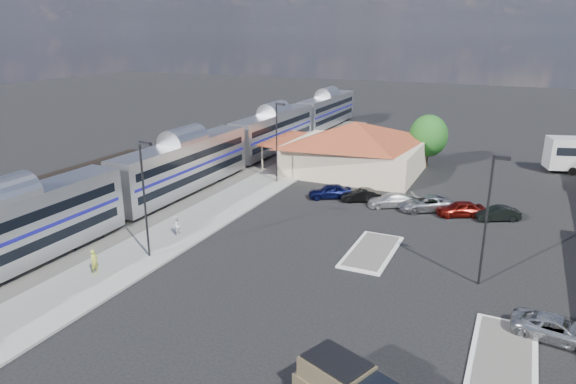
% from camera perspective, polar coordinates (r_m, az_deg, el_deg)
% --- Properties ---
extents(ground, '(280.00, 280.00, 0.00)m').
position_cam_1_polar(ground, '(39.92, 2.93, -6.82)').
color(ground, black).
rests_on(ground, ground).
extents(railbed, '(16.00, 100.00, 0.12)m').
position_cam_1_polar(railbed, '(56.56, -14.01, 0.16)').
color(railbed, '#4C4944').
rests_on(railbed, ground).
extents(platform, '(5.50, 92.00, 0.18)m').
position_cam_1_polar(platform, '(49.97, -7.31, -1.71)').
color(platform, gray).
rests_on(platform, ground).
extents(passenger_train, '(3.00, 104.00, 5.55)m').
position_cam_1_polar(passenger_train, '(54.49, -11.35, 2.76)').
color(passenger_train, silver).
rests_on(passenger_train, ground).
extents(freight_cars, '(2.80, 46.00, 4.00)m').
position_cam_1_polar(freight_cars, '(53.73, -20.65, 0.71)').
color(freight_cars, black).
rests_on(freight_cars, ground).
extents(station_depot, '(18.35, 12.24, 6.20)m').
position_cam_1_polar(station_depot, '(61.99, 7.39, 4.99)').
color(station_depot, '#C8B392').
rests_on(station_depot, ground).
extents(traffic_island_south, '(3.30, 7.50, 0.21)m').
position_cam_1_polar(traffic_island_south, '(40.47, 9.29, -6.52)').
color(traffic_island_south, silver).
rests_on(traffic_island_south, ground).
extents(traffic_island_north, '(3.30, 7.50, 0.21)m').
position_cam_1_polar(traffic_island_north, '(30.56, 22.84, -16.33)').
color(traffic_island_north, silver).
rests_on(traffic_island_north, ground).
extents(lamp_plat_s, '(1.08, 0.25, 9.00)m').
position_cam_1_polar(lamp_plat_s, '(38.56, -15.63, 0.13)').
color(lamp_plat_s, black).
rests_on(lamp_plat_s, ground).
extents(lamp_plat_n, '(1.08, 0.25, 9.00)m').
position_cam_1_polar(lamp_plat_n, '(56.52, -1.20, 6.20)').
color(lamp_plat_n, black).
rests_on(lamp_plat_n, ground).
extents(lamp_lot, '(1.08, 0.25, 9.00)m').
position_cam_1_polar(lamp_lot, '(35.62, 21.43, -1.89)').
color(lamp_lot, black).
rests_on(lamp_lot, ground).
extents(tree_depot, '(4.71, 4.71, 6.63)m').
position_cam_1_polar(tree_depot, '(65.84, 15.34, 6.04)').
color(tree_depot, '#382314').
rests_on(tree_depot, ground).
extents(suv, '(5.03, 2.75, 1.34)m').
position_cam_1_polar(suv, '(32.93, 27.78, -13.32)').
color(suv, '#A8ABB0').
rests_on(suv, ground).
extents(person_a, '(0.44, 0.65, 1.78)m').
position_cam_1_polar(person_a, '(38.44, -20.71, -7.25)').
color(person_a, gold).
rests_on(person_a, platform).
extents(person_b, '(0.62, 0.79, 1.62)m').
position_cam_1_polar(person_b, '(43.60, -12.36, -3.65)').
color(person_b, white).
rests_on(person_b, platform).
extents(parked_car_a, '(4.69, 3.71, 1.50)m').
position_cam_1_polar(parked_car_a, '(52.53, 4.65, 0.09)').
color(parked_car_a, '#0C103C').
rests_on(parked_car_a, ground).
extents(parked_car_b, '(4.17, 2.96, 1.30)m').
position_cam_1_polar(parked_car_b, '(51.89, 8.07, -0.36)').
color(parked_car_b, black).
rests_on(parked_car_b, ground).
extents(parked_car_c, '(4.98, 3.83, 1.35)m').
position_cam_1_polar(parked_car_c, '(50.84, 11.42, -0.89)').
color(parked_car_c, silver).
rests_on(parked_car_c, ground).
extents(parked_car_d, '(5.70, 4.79, 1.45)m').
position_cam_1_polar(parked_car_d, '(50.53, 15.02, -1.21)').
color(parked_car_d, gray).
rests_on(parked_car_d, ground).
extents(parked_car_e, '(4.59, 3.43, 1.45)m').
position_cam_1_polar(parked_car_e, '(49.88, 18.57, -1.78)').
color(parked_car_e, maroon).
rests_on(parked_car_e, ground).
extents(parked_car_f, '(4.13, 3.05, 1.30)m').
position_cam_1_polar(parked_car_f, '(50.01, 22.23, -2.23)').
color(parked_car_f, black).
rests_on(parked_car_f, ground).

